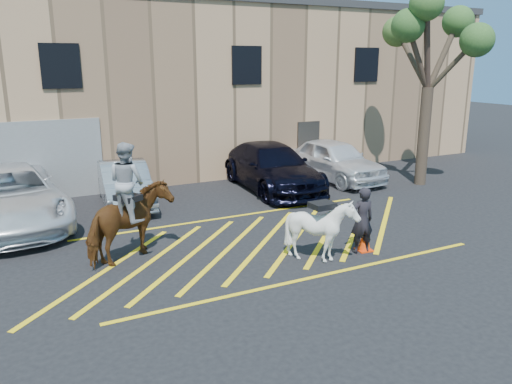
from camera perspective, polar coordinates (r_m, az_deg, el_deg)
name	(u,v)px	position (r m, az deg, el deg)	size (l,w,h in m)	color
ground	(259,239)	(13.83, 0.31, -5.41)	(90.00, 90.00, 0.00)	black
car_white_pickup	(8,197)	(16.45, -26.44, -0.53)	(2.88, 6.25, 1.74)	white
car_silver_sedan	(125,184)	(17.52, -14.78, 0.91)	(1.53, 4.39, 1.45)	#90959D
car_blue_suv	(272,167)	(19.05, 1.82, 2.87)	(2.38, 5.85, 1.70)	black
car_white_suv	(334,160)	(20.74, 8.95, 3.65)	(1.98, 4.92, 1.68)	white
handler	(362,220)	(12.92, 12.03, -3.18)	(0.63, 0.41, 1.72)	black
warehouse	(142,86)	(24.31, -12.91, 11.76)	(32.42, 10.20, 7.30)	tan
hatching_zone	(264,242)	(13.57, 0.89, -5.78)	(12.60, 5.12, 0.01)	yellow
mounted_bay	(129,214)	(12.46, -14.31, -2.43)	(2.43, 1.98, 2.94)	brown
saddled_white	(321,230)	(12.23, 7.48, -4.28)	(1.32, 1.48, 1.59)	silver
traffic_cone	(365,237)	(13.22, 12.32, -5.05)	(0.42, 0.42, 0.73)	red
tree	(432,35)	(20.47, 19.48, 16.54)	(3.99, 4.37, 7.31)	#493C2C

